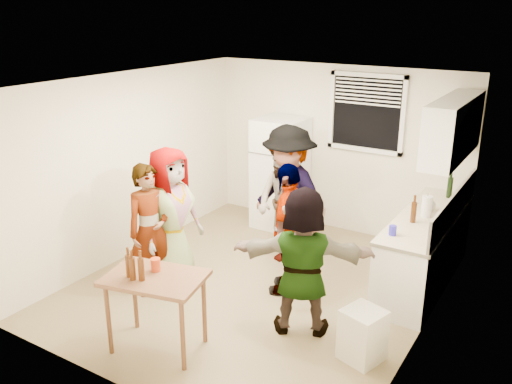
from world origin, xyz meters
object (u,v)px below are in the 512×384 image
Objects in this scene: kettle at (428,211)px; guest_grey at (174,281)px; blue_cup at (392,235)px; red_cup at (156,270)px; trash_bin at (363,336)px; serving_table at (159,347)px; wine_bottle at (449,197)px; guest_orange at (301,329)px; refrigerator at (280,173)px; guest_stripe at (155,290)px; beer_bottle_table at (142,280)px; guest_back_right at (287,262)px; beer_bottle_counter at (413,222)px; guest_back_left at (282,258)px; guest_black at (287,290)px.

kettle is 3.28m from guest_grey.
kettle is at bearing 82.29° from blue_cup.
red_cup is 0.07× the size of guest_grey.
blue_cup is 1.25m from trash_bin.
trash_bin is 2.61m from guest_grey.
trash_bin is 0.56× the size of serving_table.
red_cup reaches higher than trash_bin.
blue_cup is 2.76m from guest_grey.
wine_bottle reaches higher than red_cup.
wine_bottle is at bearing 81.78° from blue_cup.
guest_orange is at bearing 169.32° from trash_bin.
refrigerator is at bearing 3.79° from guest_grey.
serving_table is (-1.94, -3.57, -0.90)m from wine_bottle.
guest_stripe is (-2.53, -1.12, -0.90)m from blue_cup.
refrigerator is 2.46m from kettle.
red_cup is at bearing -120.02° from wine_bottle.
kettle is 2.23m from guest_orange.
kettle is 3.59m from beer_bottle_table.
kettle reaches higher than guest_back_right.
kettle is 3.42m from red_cup.
refrigerator reaches higher than guest_orange.
guest_grey is (-0.73, 1.28, -0.80)m from beer_bottle_table.
blue_cup is at bearing -99.39° from beer_bottle_counter.
refrigerator is 1.49m from guest_back_left.
blue_cup reaches higher than trash_bin.
kettle is 2.04m from guest_back_left.
guest_back_left is (0.84, 1.28, 0.00)m from guest_grey.
red_cup is 2.44m from guest_back_right.
refrigerator is 2.26m from guest_black.
wine_bottle is at bearing 55.60° from guest_back_right.
serving_table is (-1.79, -2.46, -0.90)m from beer_bottle_counter.
beer_bottle_counter is 1.08× the size of beer_bottle_table.
blue_cup is 0.07× the size of guest_black.
guest_grey is (-2.56, -1.30, -0.90)m from beer_bottle_counter.
guest_grey is at bearing -138.36° from wine_bottle.
blue_cup reaches higher than guest_grey.
wine_bottle is 2.49m from guest_black.
blue_cup reaches higher than guest_back_left.
wine_bottle is at bearing 129.97° from guest_black.
refrigerator reaches higher than kettle.
kettle is 0.23× the size of serving_table.
guest_orange is (1.64, -2.44, -0.85)m from refrigerator.
beer_bottle_table is 0.14× the size of guest_back_left.
guest_grey is at bearing -95.11° from refrigerator.
kettle is 0.14× the size of guest_back_left.
guest_grey is at bearing 123.68° from serving_table.
beer_bottle_counter is 0.49m from blue_cup.
guest_orange is (-0.71, -1.41, -0.90)m from beer_bottle_counter.
guest_back_left is 0.12m from guest_back_right.
beer_bottle_table is at bearing -133.24° from kettle.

